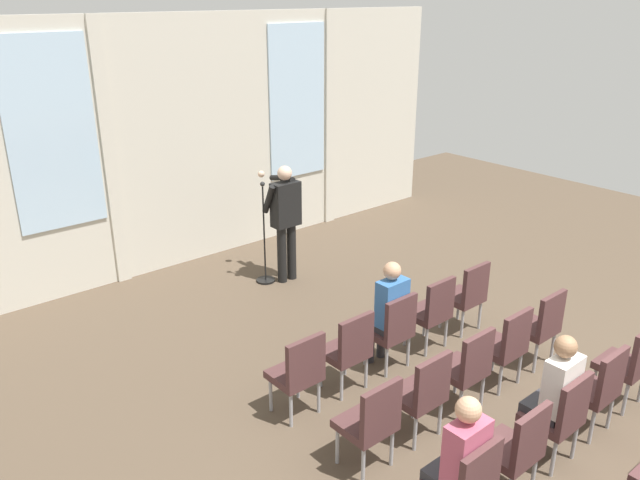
{
  "coord_description": "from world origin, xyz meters",
  "views": [
    {
      "loc": [
        -4.7,
        -1.82,
        4.06
      ],
      "look_at": [
        0.17,
        3.92,
        1.11
      ],
      "focal_mm": 35.58,
      "sensor_mm": 36.0,
      "label": 1
    }
  ],
  "objects_px": {
    "mic_stand": "(265,261)",
    "chair_r0_c2": "(393,327)",
    "chair_r2_c1": "(517,446)",
    "audience_r2_c2": "(555,391)",
    "chair_r1_c1": "(422,391)",
    "chair_r1_c2": "(467,365)",
    "chair_r1_c3": "(506,343)",
    "audience_r2_c0": "(459,459)",
    "audience_r0_c2": "(388,309)",
    "chair_r2_c4": "(630,361)",
    "chair_r0_c1": "(349,347)",
    "chair_r0_c0": "(299,370)",
    "chair_r1_c4": "(541,323)",
    "chair_r2_c2": "(560,413)",
    "speaker": "(285,215)",
    "chair_r0_c4": "(467,293)",
    "chair_r1_c0": "(372,420)",
    "chair_r2_c3": "(598,385)",
    "chair_r0_c3": "(432,309)"
  },
  "relations": [
    {
      "from": "chair_r1_c3",
      "to": "chair_r2_c2",
      "type": "height_order",
      "value": "same"
    },
    {
      "from": "chair_r0_c1",
      "to": "chair_r1_c3",
      "type": "relative_size",
      "value": 1.0
    },
    {
      "from": "chair_r0_c2",
      "to": "audience_r2_c0",
      "type": "height_order",
      "value": "audience_r2_c0"
    },
    {
      "from": "audience_r0_c2",
      "to": "chair_r1_c1",
      "type": "relative_size",
      "value": 1.4
    },
    {
      "from": "speaker",
      "to": "chair_r1_c0",
      "type": "xyz_separation_m",
      "value": [
        -1.91,
        -3.74,
        -0.49
      ]
    },
    {
      "from": "audience_r0_c2",
      "to": "audience_r2_c2",
      "type": "relative_size",
      "value": 1.01
    },
    {
      "from": "chair_r1_c3",
      "to": "audience_r2_c0",
      "type": "xyz_separation_m",
      "value": [
        -2.03,
        -0.95,
        0.19
      ]
    },
    {
      "from": "audience_r0_c2",
      "to": "chair_r2_c1",
      "type": "relative_size",
      "value": 1.4
    },
    {
      "from": "chair_r1_c3",
      "to": "chair_r0_c0",
      "type": "bearing_deg",
      "value": 153.09
    },
    {
      "from": "chair_r0_c2",
      "to": "audience_r2_c0",
      "type": "relative_size",
      "value": 0.73
    },
    {
      "from": "chair_r1_c1",
      "to": "chair_r1_c2",
      "type": "xyz_separation_m",
      "value": [
        0.68,
        0.0,
        0.0
      ]
    },
    {
      "from": "chair_r1_c3",
      "to": "chair_r0_c2",
      "type": "bearing_deg",
      "value": 123.3
    },
    {
      "from": "chair_r1_c1",
      "to": "chair_r1_c2",
      "type": "height_order",
      "value": "same"
    },
    {
      "from": "chair_r0_c1",
      "to": "chair_r1_c2",
      "type": "height_order",
      "value": "same"
    },
    {
      "from": "chair_r0_c0",
      "to": "audience_r2_c2",
      "type": "relative_size",
      "value": 0.72
    },
    {
      "from": "mic_stand",
      "to": "chair_r0_c2",
      "type": "distance_m",
      "value": 2.88
    },
    {
      "from": "chair_r2_c4",
      "to": "chair_r2_c2",
      "type": "bearing_deg",
      "value": 180.0
    },
    {
      "from": "chair_r0_c1",
      "to": "chair_r2_c4",
      "type": "height_order",
      "value": "same"
    },
    {
      "from": "audience_r2_c2",
      "to": "chair_r2_c3",
      "type": "height_order",
      "value": "audience_r2_c2"
    },
    {
      "from": "chair_r0_c0",
      "to": "audience_r2_c2",
      "type": "bearing_deg",
      "value": -55.62
    },
    {
      "from": "chair_r0_c4",
      "to": "chair_r1_c1",
      "type": "bearing_deg",
      "value": -153.09
    },
    {
      "from": "chair_r2_c1",
      "to": "chair_r2_c4",
      "type": "height_order",
      "value": "same"
    },
    {
      "from": "mic_stand",
      "to": "audience_r2_c2",
      "type": "relative_size",
      "value": 1.19
    },
    {
      "from": "chair_r2_c1",
      "to": "audience_r2_c2",
      "type": "distance_m",
      "value": 0.71
    },
    {
      "from": "chair_r1_c3",
      "to": "chair_r2_c4",
      "type": "distance_m",
      "value": 1.23
    },
    {
      "from": "audience_r0_c2",
      "to": "chair_r2_c4",
      "type": "xyz_separation_m",
      "value": [
        1.35,
        -2.14,
        -0.2
      ]
    },
    {
      "from": "chair_r1_c2",
      "to": "chair_r2_c4",
      "type": "bearing_deg",
      "value": -37.28
    },
    {
      "from": "speaker",
      "to": "chair_r2_c1",
      "type": "bearing_deg",
      "value": -104.48
    },
    {
      "from": "mic_stand",
      "to": "chair_r0_c4",
      "type": "distance_m",
      "value": 3.06
    },
    {
      "from": "mic_stand",
      "to": "chair_r2_c4",
      "type": "distance_m",
      "value": 5.04
    },
    {
      "from": "mic_stand",
      "to": "chair_r1_c1",
      "type": "height_order",
      "value": "mic_stand"
    },
    {
      "from": "chair_r0_c4",
      "to": "chair_r1_c1",
      "type": "xyz_separation_m",
      "value": [
        -2.03,
        -1.03,
        0.0
      ]
    },
    {
      "from": "chair_r0_c3",
      "to": "chair_r1_c2",
      "type": "xyz_separation_m",
      "value": [
        -0.68,
        -1.03,
        0.0
      ]
    },
    {
      "from": "chair_r1_c2",
      "to": "chair_r2_c2",
      "type": "distance_m",
      "value": 1.03
    },
    {
      "from": "chair_r0_c2",
      "to": "audience_r2_c2",
      "type": "height_order",
      "value": "audience_r2_c2"
    },
    {
      "from": "chair_r0_c2",
      "to": "chair_r1_c4",
      "type": "distance_m",
      "value": 1.7
    },
    {
      "from": "chair_r2_c2",
      "to": "chair_r0_c1",
      "type": "bearing_deg",
      "value": 108.18
    },
    {
      "from": "chair_r1_c0",
      "to": "chair_r2_c4",
      "type": "distance_m",
      "value": 2.9
    },
    {
      "from": "speaker",
      "to": "chair_r1_c2",
      "type": "xyz_separation_m",
      "value": [
        -0.56,
        -3.74,
        -0.49
      ]
    },
    {
      "from": "chair_r2_c1",
      "to": "chair_r1_c4",
      "type": "bearing_deg",
      "value": 26.91
    },
    {
      "from": "chair_r0_c4",
      "to": "chair_r1_c4",
      "type": "distance_m",
      "value": 1.03
    },
    {
      "from": "audience_r2_c0",
      "to": "audience_r0_c2",
      "type": "bearing_deg",
      "value": 56.69
    },
    {
      "from": "chair_r0_c1",
      "to": "chair_r2_c4",
      "type": "bearing_deg",
      "value": -45.43
    },
    {
      "from": "chair_r0_c1",
      "to": "audience_r2_c2",
      "type": "height_order",
      "value": "audience_r2_c2"
    },
    {
      "from": "chair_r2_c3",
      "to": "chair_r2_c1",
      "type": "bearing_deg",
      "value": 180.0
    },
    {
      "from": "chair_r1_c4",
      "to": "chair_r2_c2",
      "type": "relative_size",
      "value": 1.0
    },
    {
      "from": "chair_r0_c2",
      "to": "chair_r2_c4",
      "type": "distance_m",
      "value": 2.47
    },
    {
      "from": "chair_r0_c3",
      "to": "audience_r2_c2",
      "type": "xyz_separation_m",
      "value": [
        -0.68,
        -1.98,
        0.19
      ]
    },
    {
      "from": "chair_r0_c2",
      "to": "chair_r0_c3",
      "type": "relative_size",
      "value": 1.0
    },
    {
      "from": "speaker",
      "to": "chair_r1_c1",
      "type": "height_order",
      "value": "speaker"
    }
  ]
}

